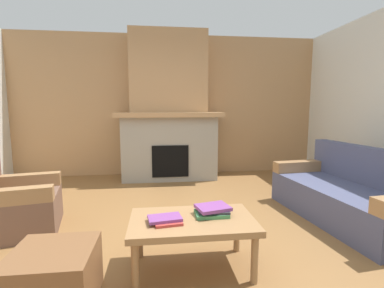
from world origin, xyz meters
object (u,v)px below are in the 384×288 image
(fireplace, at_px, (169,116))
(coffee_table, at_px, (192,225))
(couch, at_px, (348,196))
(ottoman, at_px, (54,279))
(armchair, at_px, (14,205))

(fireplace, xyz_separation_m, coffee_table, (0.06, -3.08, -0.79))
(fireplace, bearing_deg, couch, -48.67)
(couch, distance_m, ottoman, 3.12)
(couch, bearing_deg, fireplace, 131.33)
(armchair, distance_m, ottoman, 1.51)
(fireplace, xyz_separation_m, armchair, (-1.73, -2.17, -0.87))
(couch, bearing_deg, armchair, 178.24)
(fireplace, height_order, couch, fireplace)
(couch, distance_m, coffee_table, 2.10)
(coffee_table, height_order, ottoman, coffee_table)
(fireplace, bearing_deg, armchair, -128.63)
(fireplace, relative_size, coffee_table, 2.70)
(coffee_table, relative_size, ottoman, 1.92)
(couch, xyz_separation_m, ottoman, (-2.90, -1.13, -0.09))
(fireplace, xyz_separation_m, ottoman, (-0.89, -3.42, -0.96))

